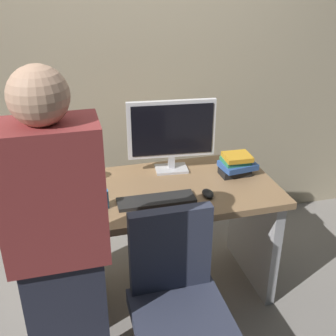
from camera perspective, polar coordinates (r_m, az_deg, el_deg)
ground_plane at (r=2.91m, az=-0.26°, el=-15.88°), size 9.00×9.00×0.00m
wall_back at (r=2.98m, az=-4.36°, el=17.37°), size 6.40×0.10×3.00m
desk at (r=2.60m, az=-0.28°, el=-7.41°), size 1.31×0.71×0.76m
office_chair at (r=2.13m, az=1.31°, el=-19.33°), size 0.52×0.52×0.94m
person_at_desk at (r=1.85m, az=-14.35°, el=-11.54°), size 0.40×0.24×1.64m
monitor at (r=2.57m, az=0.49°, el=4.86°), size 0.54×0.16×0.46m
keyboard at (r=2.32m, az=-1.58°, el=-4.40°), size 0.43×0.14×0.02m
mouse at (r=2.38m, az=5.41°, el=-3.45°), size 0.06×0.10×0.03m
cup_near_keyboard at (r=2.28m, az=-8.85°, el=-4.18°), size 0.07×0.07×0.10m
cup_by_monitor at (r=2.58m, az=-10.36°, el=-0.68°), size 0.08×0.08×0.08m
book_stack at (r=2.63m, az=9.24°, el=0.49°), size 0.23×0.18×0.13m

